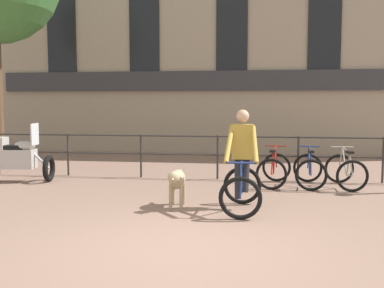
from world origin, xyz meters
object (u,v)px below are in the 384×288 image
(cyclist_with_bike, at_px, (242,165))
(parked_bicycle_mid_right, at_px, (346,171))
(parked_motorcycle, at_px, (17,157))
(parked_bicycle_near_lamp, at_px, (274,169))
(dog, at_px, (177,180))
(parked_bicycle_mid_left, at_px, (309,170))

(cyclist_with_bike, xyz_separation_m, parked_bicycle_mid_right, (2.14, 2.34, -0.41))
(cyclist_with_bike, distance_m, parked_motorcycle, 5.60)
(parked_bicycle_near_lamp, bearing_deg, cyclist_with_bike, 83.15)
(dog, height_order, parked_motorcycle, parked_motorcycle)
(parked_bicycle_mid_right, bearing_deg, parked_motorcycle, -1.35)
(dog, xyz_separation_m, parked_bicycle_mid_left, (2.51, 2.32, -0.11))
(parked_bicycle_mid_right, bearing_deg, parked_bicycle_near_lamp, -4.09)
(dog, bearing_deg, parked_bicycle_mid_left, 41.74)
(cyclist_with_bike, xyz_separation_m, parked_bicycle_near_lamp, (0.63, 2.34, -0.41))
(parked_motorcycle, bearing_deg, dog, -122.58)
(parked_bicycle_mid_left, bearing_deg, parked_bicycle_mid_right, -177.57)
(parked_motorcycle, relative_size, parked_bicycle_mid_left, 1.44)
(parked_bicycle_mid_right, bearing_deg, cyclist_with_bike, 43.51)
(cyclist_with_bike, relative_size, parked_bicycle_mid_left, 1.49)
(parked_motorcycle, xyz_separation_m, parked_bicycle_mid_right, (7.37, 0.35, -0.20))
(dog, distance_m, parked_bicycle_near_lamp, 2.91)
(parked_motorcycle, relative_size, parked_bicycle_near_lamp, 1.37)
(parked_motorcycle, xyz_separation_m, parked_bicycle_mid_left, (6.61, 0.35, -0.20))
(parked_motorcycle, bearing_deg, cyclist_with_bike, -117.77)
(parked_bicycle_near_lamp, relative_size, parked_bicycle_mid_right, 1.03)
(dog, bearing_deg, cyclist_with_bike, -2.12)
(parked_motorcycle, bearing_deg, parked_bicycle_mid_right, -94.18)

